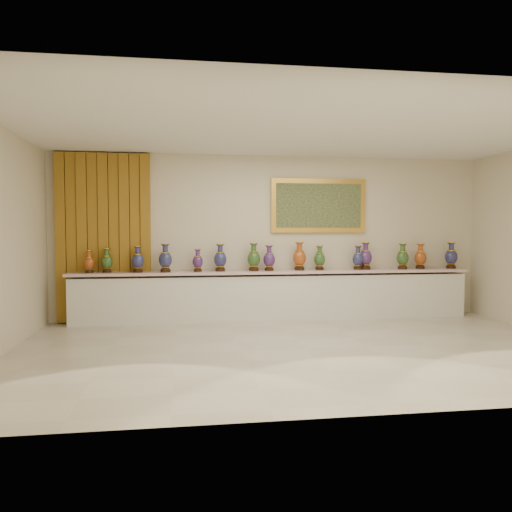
{
  "coord_description": "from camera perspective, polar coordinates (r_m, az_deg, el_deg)",
  "views": [
    {
      "loc": [
        -1.67,
        -6.62,
        1.64
      ],
      "look_at": [
        -0.43,
        1.7,
        1.2
      ],
      "focal_mm": 35.0,
      "sensor_mm": 36.0,
      "label": 1
    }
  ],
  "objects": [
    {
      "name": "ground",
      "position": [
        7.02,
        5.65,
        -10.51
      ],
      "size": [
        8.0,
        8.0,
        0.0
      ],
      "primitive_type": "plane",
      "color": "beige",
      "rests_on": "ground"
    },
    {
      "name": "room",
      "position": [
        9.09,
        -13.11,
        2.65
      ],
      "size": [
        8.0,
        8.0,
        8.0
      ],
      "color": "beige",
      "rests_on": "ground"
    },
    {
      "name": "counter",
      "position": [
        9.12,
        2.18,
        -4.57
      ],
      "size": [
        7.28,
        0.48,
        0.9
      ],
      "color": "white",
      "rests_on": "ground"
    },
    {
      "name": "vase_0",
      "position": [
        9.01,
        -18.52,
        -0.73
      ],
      "size": [
        0.2,
        0.2,
        0.39
      ],
      "rotation": [
        0.0,
        0.0,
        -0.09
      ],
      "color": "#321C0D",
      "rests_on": "counter"
    },
    {
      "name": "vase_1",
      "position": [
        9.01,
        -16.67,
        -0.62
      ],
      "size": [
        0.25,
        0.25,
        0.42
      ],
      "rotation": [
        0.0,
        0.0,
        0.36
      ],
      "color": "#321C0D",
      "rests_on": "counter"
    },
    {
      "name": "vase_2",
      "position": [
        8.9,
        -13.35,
        -0.5
      ],
      "size": [
        0.23,
        0.23,
        0.46
      ],
      "rotation": [
        0.0,
        0.0,
        -0.07
      ],
      "color": "#321C0D",
      "rests_on": "counter"
    },
    {
      "name": "vase_3",
      "position": [
        8.85,
        -10.32,
        -0.37
      ],
      "size": [
        0.24,
        0.24,
        0.5
      ],
      "rotation": [
        0.0,
        0.0,
        0.05
      ],
      "color": "#321C0D",
      "rests_on": "counter"
    },
    {
      "name": "vase_4",
      "position": [
        8.88,
        -6.68,
        -0.61
      ],
      "size": [
        0.24,
        0.24,
        0.4
      ],
      "rotation": [
        0.0,
        0.0,
        0.34
      ],
      "color": "#321C0D",
      "rests_on": "counter"
    },
    {
      "name": "vase_5",
      "position": [
        8.92,
        -4.11,
        -0.34
      ],
      "size": [
        0.24,
        0.24,
        0.49
      ],
      "rotation": [
        0.0,
        0.0,
        0.07
      ],
      "color": "#321C0D",
      "rests_on": "counter"
    },
    {
      "name": "vase_6",
      "position": [
        8.99,
        -0.26,
        -0.27
      ],
      "size": [
        0.24,
        0.24,
        0.5
      ],
      "rotation": [
        0.0,
        0.0,
        -0.02
      ],
      "color": "#321C0D",
      "rests_on": "counter"
    },
    {
      "name": "vase_7",
      "position": [
        9.02,
        1.52,
        -0.37
      ],
      "size": [
        0.27,
        0.27,
        0.46
      ],
      "rotation": [
        0.0,
        0.0,
        -0.35
      ],
      "color": "#321C0D",
      "rests_on": "counter"
    },
    {
      "name": "vase_8",
      "position": [
        9.17,
        4.99,
        -0.18
      ],
      "size": [
        0.24,
        0.24,
        0.52
      ],
      "rotation": [
        0.0,
        0.0,
        0.01
      ],
      "color": "#321C0D",
      "rests_on": "counter"
    },
    {
      "name": "vase_9",
      "position": [
        9.27,
        7.28,
        -0.35
      ],
      "size": [
        0.25,
        0.25,
        0.45
      ],
      "rotation": [
        0.0,
        0.0,
        -0.27
      ],
      "color": "#321C0D",
      "rests_on": "counter"
    },
    {
      "name": "vase_10",
      "position": [
        9.48,
        11.58,
        -0.31
      ],
      "size": [
        0.27,
        0.27,
        0.45
      ],
      "rotation": [
        0.0,
        0.0,
        -0.36
      ],
      "color": "#321C0D",
      "rests_on": "counter"
    },
    {
      "name": "vase_11",
      "position": [
        9.55,
        12.42,
        -0.13
      ],
      "size": [
        0.29,
        0.29,
        0.51
      ],
      "rotation": [
        0.0,
        0.0,
        -0.3
      ],
      "color": "#321C0D",
      "rests_on": "counter"
    },
    {
      "name": "vase_12",
      "position": [
        9.77,
        16.4,
        -0.17
      ],
      "size": [
        0.26,
        0.26,
        0.49
      ],
      "rotation": [
        0.0,
        0.0,
        -0.18
      ],
      "color": "#321C0D",
      "rests_on": "counter"
    },
    {
      "name": "vase_13",
      "position": [
        9.97,
        18.27,
        -0.15
      ],
      "size": [
        0.26,
        0.26,
        0.48
      ],
      "rotation": [
        0.0,
        0.0,
        0.21
      ],
      "color": "#321C0D",
      "rests_on": "counter"
    },
    {
      "name": "vase_14",
      "position": [
        10.26,
        21.41,
        -0.06
      ],
      "size": [
        0.3,
        0.3,
        0.5
      ],
      "rotation": [
        0.0,
        0.0,
        0.35
      ],
      "color": "#321C0D",
      "rests_on": "counter"
    },
    {
      "name": "label_card",
      "position": [
        8.78,
        -8.98,
        -1.84
      ],
      "size": [
        0.1,
        0.06,
        0.0
      ],
      "primitive_type": "cube",
      "color": "white",
      "rests_on": "counter"
    }
  ]
}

